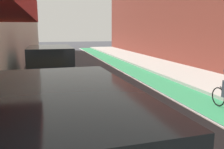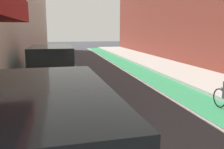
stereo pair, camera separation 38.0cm
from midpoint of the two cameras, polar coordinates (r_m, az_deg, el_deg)
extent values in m
plane|color=#38383D|center=(14.51, -5.13, 0.12)|extent=(88.26, 88.26, 0.00)
cube|color=#2D8451|center=(17.08, 2.93, 1.70)|extent=(1.60, 40.12, 0.00)
cube|color=white|center=(16.83, 0.01, 1.59)|extent=(0.12, 40.12, 0.00)
cube|color=#A8A59E|center=(17.98, 10.48, 2.20)|extent=(3.35, 40.12, 0.14)
cube|color=brown|center=(21.03, 15.88, 15.85)|extent=(2.40, 36.12, 9.44)
cube|color=black|center=(2.73, -16.93, -10.83)|extent=(1.74, 2.88, 0.75)
cylinder|color=black|center=(5.17, -6.34, -15.37)|extent=(0.24, 0.67, 0.66)
cube|color=black|center=(9.86, -15.40, -0.32)|extent=(1.85, 4.47, 0.95)
cube|color=black|center=(9.53, -15.63, 4.17)|extent=(1.62, 2.68, 0.75)
cylinder|color=black|center=(11.63, -19.38, -1.34)|extent=(0.23, 0.66, 0.66)
cylinder|color=black|center=(11.62, -11.25, -0.95)|extent=(0.23, 0.66, 0.66)
cylinder|color=black|center=(8.38, -20.87, -5.84)|extent=(0.23, 0.66, 0.66)
cylinder|color=black|center=(8.37, -9.53, -5.31)|extent=(0.23, 0.66, 0.66)
cube|color=navy|center=(16.18, -15.25, 3.29)|extent=(1.93, 4.32, 0.70)
cube|color=black|center=(15.91, -15.37, 5.26)|extent=(1.66, 1.83, 0.55)
cylinder|color=black|center=(17.85, -17.77, 2.66)|extent=(0.23, 0.66, 0.66)
cylinder|color=black|center=(17.80, -12.36, 2.90)|extent=(0.23, 0.66, 0.66)
cylinder|color=black|center=(14.71, -18.61, 1.06)|extent=(0.23, 0.66, 0.66)
cylinder|color=black|center=(14.65, -12.05, 1.34)|extent=(0.23, 0.66, 0.66)
torus|color=black|center=(9.00, 22.86, -4.89)|extent=(0.04, 0.66, 0.66)
camera|label=1|loc=(0.19, -91.24, -0.23)|focal=38.45mm
camera|label=2|loc=(0.19, 88.76, 0.23)|focal=38.45mm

